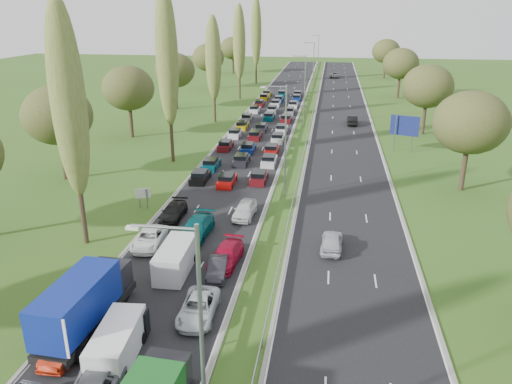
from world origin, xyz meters
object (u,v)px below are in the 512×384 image
at_px(info_sign, 143,195).
at_px(direction_sign, 404,127).
at_px(white_van_front, 119,341).
at_px(white_van_rear, 177,257).
at_px(near_car_2, 150,238).
at_px(near_car_3, 173,212).
at_px(near_car_1, 66,345).
at_px(blue_lorry, 85,302).

bearing_deg(info_sign, direction_sign, 41.97).
height_order(white_van_front, white_van_rear, white_van_rear).
xyz_separation_m(near_car_2, white_van_front, (3.29, -14.20, 0.37)).
height_order(near_car_2, white_van_front, white_van_front).
bearing_deg(white_van_rear, near_car_2, 132.24).
relative_size(white_van_rear, info_sign, 2.61).
bearing_deg(info_sign, near_car_2, -66.22).
distance_m(near_car_3, white_van_front, 20.51).
relative_size(near_car_1, blue_lorry, 0.47).
distance_m(near_car_1, blue_lorry, 2.94).
xyz_separation_m(near_car_2, blue_lorry, (0.18, -11.88, 1.26)).
distance_m(white_van_front, direction_sign, 53.14).
bearing_deg(direction_sign, near_car_3, -131.64).
relative_size(blue_lorry, direction_sign, 1.73).
height_order(near_car_2, info_sign, info_sign).
bearing_deg(near_car_3, info_sign, 150.20).
bearing_deg(near_car_1, info_sign, 99.74).
bearing_deg(white_van_rear, direction_sign, 59.15).
height_order(near_car_1, white_van_front, white_van_front).
distance_m(near_car_1, info_sign, 23.12).
distance_m(near_car_2, white_van_rear, 5.21).
bearing_deg(info_sign, white_van_front, -72.84).
relative_size(white_van_rear, direction_sign, 1.06).
xyz_separation_m(near_car_2, near_car_3, (0.19, 6.08, 0.00)).
bearing_deg(near_car_3, white_van_front, -81.39).
bearing_deg(near_car_1, blue_lorry, 90.12).
height_order(near_car_2, direction_sign, direction_sign).
distance_m(white_van_front, white_van_rear, 10.44).
distance_m(near_car_1, white_van_front, 3.16).
distance_m(white_van_rear, direction_sign, 43.72).
bearing_deg(white_van_front, near_car_1, -178.13).
xyz_separation_m(blue_lorry, direction_sign, (24.98, 46.05, 1.60)).
xyz_separation_m(white_van_front, direction_sign, (21.87, 48.37, 2.48)).
bearing_deg(white_van_rear, white_van_front, -92.71).
xyz_separation_m(near_car_3, direction_sign, (24.97, 28.09, 2.85)).
bearing_deg(white_van_rear, near_car_3, 107.75).
bearing_deg(near_car_2, info_sign, 111.59).
bearing_deg(near_car_3, white_van_rear, -71.15).
height_order(info_sign, direction_sign, direction_sign).
distance_m(white_van_rear, info_sign, 14.02).
distance_m(near_car_1, white_van_rear, 11.30).
height_order(near_car_3, direction_sign, direction_sign).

